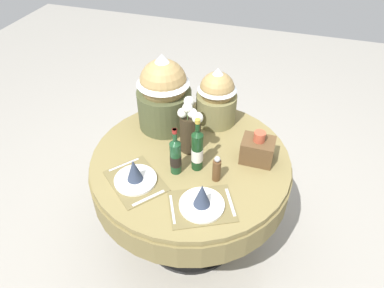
% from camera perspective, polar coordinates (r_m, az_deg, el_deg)
% --- Properties ---
extents(ground, '(8.00, 8.00, 0.00)m').
position_cam_1_polar(ground, '(2.73, -0.19, -14.10)').
color(ground, '#9E998E').
extents(dining_table, '(1.24, 1.24, 0.77)m').
position_cam_1_polar(dining_table, '(2.25, -0.23, -4.78)').
color(dining_table, olive).
rests_on(dining_table, ground).
extents(place_setting_left, '(0.43, 0.42, 0.16)m').
position_cam_1_polar(place_setting_left, '(2.00, -9.20, -5.01)').
color(place_setting_left, brown).
rests_on(place_setting_left, dining_table).
extents(place_setting_right, '(0.42, 0.38, 0.16)m').
position_cam_1_polar(place_setting_right, '(1.85, 1.61, -9.07)').
color(place_setting_right, brown).
rests_on(place_setting_right, dining_table).
extents(flower_vase, '(0.16, 0.20, 0.36)m').
position_cam_1_polar(flower_vase, '(2.11, -0.26, 2.57)').
color(flower_vase, '#332819').
rests_on(flower_vase, dining_table).
extents(wine_bottle_left, '(0.07, 0.07, 0.35)m').
position_cam_1_polar(wine_bottle_left, '(2.00, 0.85, -0.93)').
color(wine_bottle_left, '#143819').
rests_on(wine_bottle_left, dining_table).
extents(wine_bottle_centre, '(0.07, 0.07, 0.31)m').
position_cam_1_polar(wine_bottle_centre, '(1.99, -2.67, -1.93)').
color(wine_bottle_centre, '#194223').
rests_on(wine_bottle_centre, dining_table).
extents(pepper_mill, '(0.05, 0.05, 0.17)m').
position_cam_1_polar(pepper_mill, '(1.97, 4.00, -4.08)').
color(pepper_mill, brown).
rests_on(pepper_mill, dining_table).
extents(gift_tub_back_left, '(0.35, 0.35, 0.51)m').
position_cam_1_polar(gift_tub_back_left, '(2.27, -4.58, 8.73)').
color(gift_tub_back_left, '#474C2D').
rests_on(gift_tub_back_left, dining_table).
extents(gift_tub_back_centre, '(0.27, 0.27, 0.40)m').
position_cam_1_polar(gift_tub_back_centre, '(2.33, 4.03, 7.97)').
color(gift_tub_back_centre, olive).
rests_on(gift_tub_back_centre, dining_table).
extents(woven_basket_side_right, '(0.19, 0.15, 0.21)m').
position_cam_1_polar(woven_basket_side_right, '(2.12, 10.52, -0.86)').
color(woven_basket_side_right, brown).
rests_on(woven_basket_side_right, dining_table).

